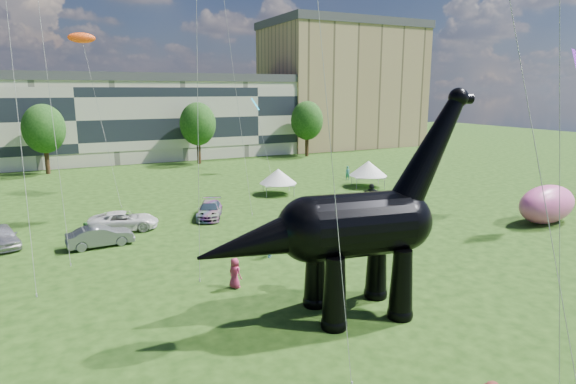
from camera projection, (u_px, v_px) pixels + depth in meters
name	position (u px, v px, depth m)	size (l,w,h in m)	color
ground	(360.00, 340.00, 20.87)	(220.00, 220.00, 0.00)	#16330C
terrace_row	(74.00, 122.00, 70.58)	(78.00, 11.00, 12.00)	beige
apartment_block	(341.00, 88.00, 92.91)	(28.00, 18.00, 22.00)	tan
tree_mid_left	(43.00, 125.00, 60.89)	(5.20, 5.20, 9.44)	#382314
tree_mid_right	(198.00, 121.00, 69.53)	(5.20, 5.20, 9.44)	#382314
tree_far_right	(307.00, 117.00, 77.31)	(5.20, 5.20, 9.44)	#382314
dinosaur_sculpture	(347.00, 230.00, 22.52)	(13.71, 4.53, 11.16)	black
car_silver	(2.00, 236.00, 33.10)	(1.78, 4.43, 1.51)	#B6B5BA
car_grey	(100.00, 236.00, 33.22)	(1.53, 4.39, 1.45)	slate
car_white	(124.00, 221.00, 37.16)	(2.39, 5.19, 1.44)	white
car_dark	(210.00, 210.00, 40.67)	(1.91, 4.70, 1.36)	#595960
gazebo_near	(278.00, 176.00, 49.67)	(4.75, 4.75, 2.67)	silver
gazebo_far	(368.00, 169.00, 53.57)	(5.51, 5.51, 2.91)	white
inflatable_pink	(547.00, 204.00, 38.98)	(6.22, 3.11, 3.11)	#E358A2
visitors	(245.00, 232.00, 33.80)	(51.89, 39.39, 1.82)	#317B75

